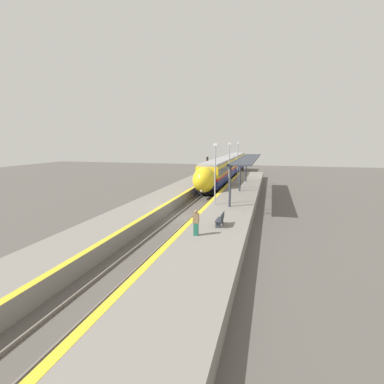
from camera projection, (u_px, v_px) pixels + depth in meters
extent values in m
plane|color=#56514C|center=(184.00, 217.00, 26.95)|extent=(120.00, 120.00, 0.00)
cube|color=slate|center=(176.00, 216.00, 27.11)|extent=(0.08, 90.00, 0.15)
cube|color=slate|center=(192.00, 217.00, 26.75)|extent=(0.08, 90.00, 0.15)
cube|color=black|center=(219.00, 182.00, 44.86)|extent=(2.39, 16.92, 0.80)
cube|color=navy|center=(219.00, 177.00, 44.71)|extent=(2.72, 18.39, 0.94)
cube|color=red|center=(219.00, 172.00, 44.60)|extent=(2.73, 18.39, 0.32)
cube|color=yellow|center=(219.00, 167.00, 44.45)|extent=(2.72, 18.39, 1.42)
cube|color=black|center=(219.00, 167.00, 44.47)|extent=(2.75, 16.92, 0.78)
cube|color=#9E9EA3|center=(220.00, 161.00, 44.31)|extent=(2.45, 18.39, 0.30)
cylinder|color=black|center=(205.00, 191.00, 38.59)|extent=(0.12, 0.89, 0.89)
cylinder|color=black|center=(216.00, 191.00, 38.23)|extent=(0.12, 0.89, 0.89)
cylinder|color=black|center=(208.00, 188.00, 40.68)|extent=(0.12, 0.89, 0.89)
cylinder|color=black|center=(219.00, 188.00, 40.32)|extent=(0.12, 0.89, 0.89)
cylinder|color=black|center=(220.00, 180.00, 49.45)|extent=(0.12, 0.89, 0.89)
cylinder|color=black|center=(228.00, 180.00, 49.09)|extent=(0.12, 0.89, 0.89)
cylinder|color=black|center=(222.00, 178.00, 51.55)|extent=(0.12, 0.89, 0.89)
cylinder|color=black|center=(230.00, 178.00, 51.19)|extent=(0.12, 0.89, 0.89)
ellipsoid|color=yellow|center=(204.00, 180.00, 34.56)|extent=(2.61, 3.92, 2.96)
ellipsoid|color=black|center=(203.00, 176.00, 34.01)|extent=(1.90, 2.29, 1.51)
sphere|color=#F9F4CC|center=(201.00, 191.00, 33.34)|extent=(0.24, 0.24, 0.24)
cube|color=black|center=(235.00, 170.00, 63.14)|extent=(2.39, 16.92, 0.80)
cube|color=navy|center=(235.00, 166.00, 63.00)|extent=(2.72, 18.39, 0.94)
cube|color=red|center=(235.00, 163.00, 62.89)|extent=(2.73, 18.39, 0.32)
cube|color=yellow|center=(235.00, 159.00, 62.74)|extent=(2.72, 18.39, 1.42)
cube|color=black|center=(235.00, 159.00, 62.75)|extent=(2.75, 16.92, 0.78)
cube|color=#9E9EA3|center=(235.00, 155.00, 62.59)|extent=(2.45, 18.39, 0.30)
cylinder|color=black|center=(226.00, 174.00, 56.88)|extent=(0.12, 0.89, 0.89)
cylinder|color=black|center=(234.00, 175.00, 56.51)|extent=(0.12, 0.89, 0.89)
cylinder|color=black|center=(228.00, 173.00, 58.97)|extent=(0.12, 0.89, 0.89)
cylinder|color=black|center=(235.00, 173.00, 58.61)|extent=(0.12, 0.89, 0.89)
cylinder|color=black|center=(234.00, 169.00, 67.74)|extent=(0.12, 0.89, 0.89)
cylinder|color=black|center=(240.00, 169.00, 67.38)|extent=(0.12, 0.89, 0.89)
cylinder|color=black|center=(235.00, 168.00, 69.84)|extent=(0.12, 0.89, 0.89)
cylinder|color=black|center=(241.00, 168.00, 69.47)|extent=(0.12, 0.89, 0.89)
cube|color=gray|center=(227.00, 214.00, 25.88)|extent=(4.38, 64.00, 1.01)
cube|color=yellow|center=(205.00, 207.00, 26.29)|extent=(0.40, 64.00, 0.01)
cube|color=gray|center=(147.00, 209.00, 27.77)|extent=(3.79, 64.00, 1.01)
cube|color=yellow|center=(164.00, 205.00, 27.26)|extent=(0.40, 64.00, 0.01)
cube|color=#2D333D|center=(218.00, 225.00, 20.10)|extent=(0.36, 0.06, 0.42)
cube|color=#2D333D|center=(221.00, 221.00, 21.14)|extent=(0.36, 0.06, 0.42)
cube|color=#2D333D|center=(219.00, 220.00, 20.58)|extent=(0.44, 1.46, 0.03)
cube|color=#2D333D|center=(222.00, 216.00, 20.49)|extent=(0.04, 1.46, 0.44)
cube|color=#1E604C|center=(196.00, 229.00, 18.48)|extent=(0.28, 0.20, 0.79)
cube|color=#7F6647|center=(196.00, 218.00, 18.36)|extent=(0.36, 0.22, 0.63)
sphere|color=#936B4C|center=(196.00, 211.00, 18.28)|extent=(0.21, 0.21, 0.21)
cylinder|color=#59595E|center=(207.00, 172.00, 48.17)|extent=(0.14, 0.14, 3.54)
cube|color=black|center=(207.00, 159.00, 47.81)|extent=(0.28, 0.20, 0.70)
sphere|color=black|center=(207.00, 158.00, 47.68)|extent=(0.14, 0.14, 0.14)
sphere|color=red|center=(207.00, 160.00, 47.74)|extent=(0.14, 0.14, 0.14)
cylinder|color=#9E9EA3|center=(215.00, 176.00, 27.12)|extent=(0.12, 0.12, 5.32)
cube|color=silver|center=(216.00, 145.00, 26.65)|extent=(0.36, 0.20, 0.24)
cylinder|color=#9E9EA3|center=(229.00, 167.00, 35.92)|extent=(0.12, 0.12, 5.32)
cube|color=silver|center=(230.00, 144.00, 35.45)|extent=(0.36, 0.20, 0.24)
cylinder|color=#9E9EA3|center=(238.00, 162.00, 44.72)|extent=(0.12, 0.12, 5.32)
cube|color=silver|center=(238.00, 143.00, 44.25)|extent=(0.36, 0.20, 0.24)
cylinder|color=#333842|center=(230.00, 187.00, 26.33)|extent=(0.20, 0.20, 3.58)
cylinder|color=#333842|center=(240.00, 176.00, 34.57)|extent=(0.20, 0.20, 3.58)
cylinder|color=#333842|center=(246.00, 169.00, 42.80)|extent=(0.20, 0.20, 3.58)
cube|color=#333842|center=(240.00, 159.00, 34.25)|extent=(0.24, 20.29, 0.36)
cube|color=#333842|center=(248.00, 158.00, 34.00)|extent=(2.00, 20.29, 0.10)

